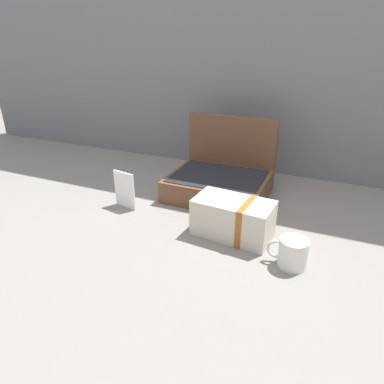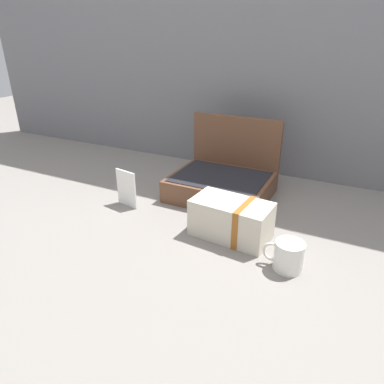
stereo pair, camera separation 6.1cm
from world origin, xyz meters
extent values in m
plane|color=slate|center=(0.00, 0.00, 0.00)|extent=(6.00, 6.00, 0.00)
cube|color=slate|center=(0.00, 0.58, 0.70)|extent=(3.20, 0.06, 1.40)
cube|color=brown|center=(0.06, 0.19, 0.05)|extent=(0.40, 0.31, 0.09)
cube|color=black|center=(0.06, 0.19, 0.09)|extent=(0.36, 0.28, 0.00)
cube|color=brown|center=(0.06, 0.35, 0.15)|extent=(0.40, 0.02, 0.31)
cube|color=beige|center=(0.20, -0.08, 0.06)|extent=(0.27, 0.16, 0.13)
cube|color=#99561E|center=(0.25, -0.09, 0.06)|extent=(0.03, 0.14, 0.13)
cylinder|color=silver|center=(0.42, -0.18, 0.04)|extent=(0.08, 0.08, 0.09)
torus|color=silver|center=(0.37, -0.18, 0.04)|extent=(0.06, 0.01, 0.06)
cube|color=white|center=(-0.24, -0.05, 0.07)|extent=(0.10, 0.02, 0.15)
camera|label=1|loc=(0.48, -1.06, 0.62)|focal=32.17mm
camera|label=2|loc=(0.53, -1.04, 0.62)|focal=32.17mm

